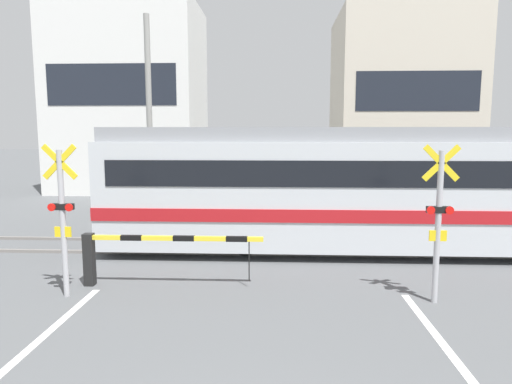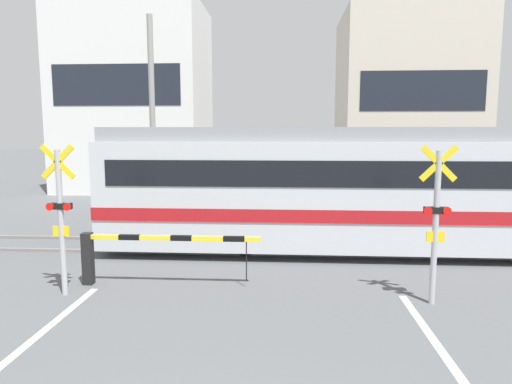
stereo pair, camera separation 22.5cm
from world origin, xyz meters
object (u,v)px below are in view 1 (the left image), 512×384
at_px(crossing_signal_right, 439,217).
at_px(crossing_barrier_far, 333,206).
at_px(pedestrian, 283,186).
at_px(crossing_signal_left, 62,214).
at_px(commuter_train, 476,186).
at_px(crossing_barrier_near, 133,249).

bearing_deg(crossing_signal_right, crossing_barrier_far, 100.19).
bearing_deg(crossing_signal_right, pedestrian, 104.86).
bearing_deg(pedestrian, crossing_barrier_far, -67.91).
bearing_deg(crossing_signal_left, commuter_train, 22.29).
xyz_separation_m(commuter_train, crossing_signal_left, (-9.42, -3.86, -0.13)).
height_order(crossing_barrier_far, crossing_signal_left, crossing_signal_left).
distance_m(commuter_train, crossing_signal_right, 4.50).
relative_size(crossing_signal_left, pedestrian, 1.73).
bearing_deg(commuter_train, crossing_signal_right, -120.86).
relative_size(crossing_barrier_far, pedestrian, 2.17).
bearing_deg(commuter_train, pedestrian, 128.11).
height_order(crossing_signal_left, pedestrian, crossing_signal_left).
bearing_deg(crossing_barrier_far, commuter_train, -36.18).
bearing_deg(pedestrian, commuter_train, -51.89).
xyz_separation_m(crossing_barrier_near, pedestrian, (3.24, 9.62, 0.21)).
bearing_deg(commuter_train, crossing_barrier_near, -158.81).
height_order(commuter_train, pedestrian, commuter_train).
distance_m(crossing_barrier_near, crossing_signal_left, 1.57).
height_order(commuter_train, crossing_signal_left, commuter_train).
distance_m(crossing_signal_left, pedestrian, 11.19).
height_order(crossing_barrier_near, crossing_signal_right, crossing_signal_right).
xyz_separation_m(crossing_barrier_far, crossing_signal_right, (1.15, -6.39, 0.85)).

